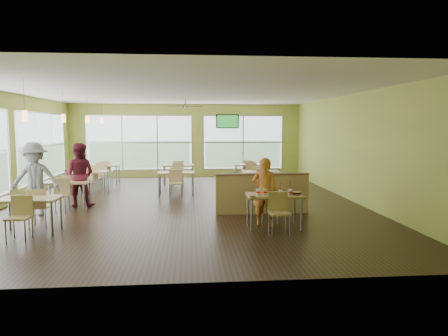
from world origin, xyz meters
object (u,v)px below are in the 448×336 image
Objects in this scene: main_table at (274,200)px; man_plaid at (265,192)px; food_basket at (296,193)px; half_wall_divider at (262,193)px.

main_table is 0.98× the size of man_plaid.
half_wall_divider is at bearing 107.86° from food_basket.
half_wall_divider is 1.32m from man_plaid.
half_wall_divider is at bearing -79.51° from man_plaid.
main_table reaches higher than food_basket.
man_plaid is at bearing 138.37° from main_table.
main_table is 0.51m from food_basket.
main_table is 1.45m from half_wall_divider.
man_plaid reaches higher than half_wall_divider.
man_plaid is (-0.18, -1.29, 0.25)m from half_wall_divider.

